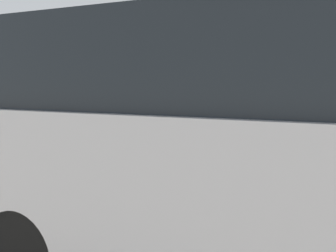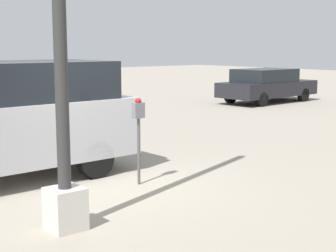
% 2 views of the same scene
% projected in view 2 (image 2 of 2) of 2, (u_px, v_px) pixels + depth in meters
% --- Properties ---
extents(ground_plane, '(80.00, 80.00, 0.00)m').
position_uv_depth(ground_plane, '(95.00, 186.00, 8.71)').
color(ground_plane, gray).
extents(parking_meter_near, '(0.20, 0.11, 1.48)m').
position_uv_depth(parking_meter_near, '(138.00, 121.00, 8.64)').
color(parking_meter_near, '#4C4C4C').
rests_on(parking_meter_near, ground).
extents(lamp_post, '(0.44, 0.44, 7.00)m').
position_uv_depth(lamp_post, '(60.00, 34.00, 6.26)').
color(lamp_post, beige).
rests_on(lamp_post, ground).
extents(car_distant, '(4.61, 1.98, 1.40)m').
position_uv_depth(car_distant, '(267.00, 85.00, 21.46)').
color(car_distant, black).
rests_on(car_distant, ground).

